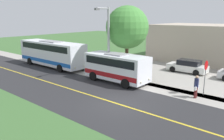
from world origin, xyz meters
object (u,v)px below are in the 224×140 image
object	(u,v)px
pedestrian_with_bags	(196,86)
street_light_pole	(108,40)
stop_sign	(206,72)
tree_curbside	(127,27)
shuttle_bus_front	(117,66)
transit_bus_rear	(52,53)
parked_car_near	(188,66)

from	to	relation	value
pedestrian_with_bags	street_light_pole	bearing A→B (deg)	-89.18
stop_sign	tree_curbside	xyz separation A→B (m)	(-1.30, -8.89, 3.17)
shuttle_bus_front	transit_bus_rear	distance (m)	10.68
transit_bus_rear	tree_curbside	size ratio (longest dim) A/B	1.43
transit_bus_rear	stop_sign	world-z (taller)	transit_bus_rear
parked_car_near	stop_sign	bearing A→B (deg)	32.24
pedestrian_with_bags	stop_sign	distance (m)	1.49
shuttle_bus_front	street_light_pole	distance (m)	2.87
transit_bus_rear	parked_car_near	bearing A→B (deg)	119.82
pedestrian_with_bags	tree_curbside	bearing A→B (deg)	-105.54
pedestrian_with_bags	stop_sign	world-z (taller)	stop_sign
transit_bus_rear	pedestrian_with_bags	xyz separation A→B (m)	(-0.43, 18.36, -0.80)
stop_sign	street_light_pole	distance (m)	9.69
stop_sign	street_light_pole	world-z (taller)	street_light_pole
transit_bus_rear	pedestrian_with_bags	distance (m)	18.39
street_light_pole	tree_curbside	world-z (taller)	tree_curbside
tree_curbside	parked_car_near	bearing A→B (deg)	139.23
transit_bus_rear	tree_curbside	bearing A→B (deg)	106.26
transit_bus_rear	pedestrian_with_bags	bearing A→B (deg)	91.35
pedestrian_with_bags	street_light_pole	distance (m)	9.63
pedestrian_with_bags	parked_car_near	world-z (taller)	pedestrian_with_bags
pedestrian_with_bags	tree_curbside	world-z (taller)	tree_curbside
parked_car_near	tree_curbside	world-z (taller)	tree_curbside
shuttle_bus_front	tree_curbside	size ratio (longest dim) A/B	0.90
shuttle_bus_front	pedestrian_with_bags	bearing A→B (deg)	93.72
pedestrian_with_bags	transit_bus_rear	bearing A→B (deg)	-88.65
pedestrian_with_bags	stop_sign	size ratio (longest dim) A/B	0.64
transit_bus_rear	stop_sign	xyz separation A→B (m)	(-1.54, 18.61, 0.17)
parked_car_near	tree_curbside	distance (m)	8.41
stop_sign	parked_car_near	xyz separation A→B (m)	(-6.71, -4.23, -1.28)
shuttle_bus_front	stop_sign	bearing A→B (deg)	101.43
parked_car_near	transit_bus_rear	bearing A→B (deg)	-60.18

